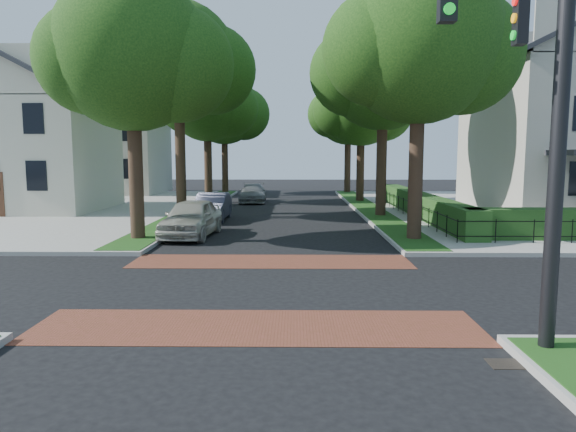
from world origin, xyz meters
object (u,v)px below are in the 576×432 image
at_px(parked_car_middle, 212,207).
at_px(parked_car_rear, 253,193).
at_px(parked_car_front, 191,218).
at_px(traffic_signal, 544,78).

height_order(parked_car_middle, parked_car_rear, parked_car_middle).
bearing_deg(parked_car_middle, parked_car_front, -89.98).
relative_size(traffic_signal, parked_car_front, 1.69).
height_order(parked_car_front, parked_car_rear, parked_car_front).
bearing_deg(parked_car_front, traffic_signal, -52.08).
bearing_deg(parked_car_rear, parked_car_middle, -98.85).
relative_size(traffic_signal, parked_car_rear, 1.72).
bearing_deg(parked_car_middle, parked_car_rear, 82.94).
distance_m(traffic_signal, parked_car_rear, 29.83).
xyz_separation_m(traffic_signal, parked_car_middle, (-8.49, 18.21, -3.98)).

